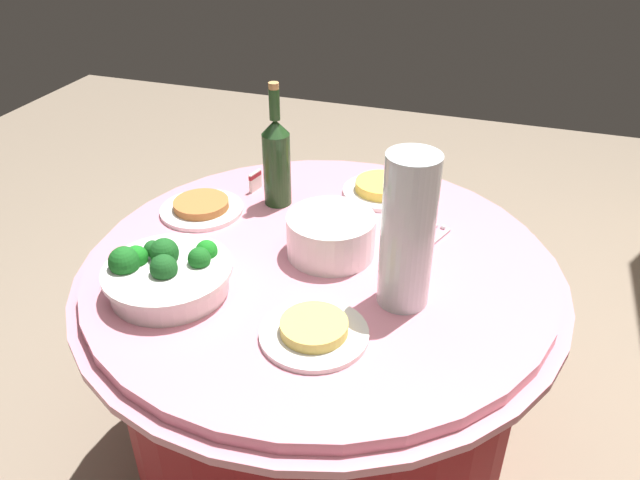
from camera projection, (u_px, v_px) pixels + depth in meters
The scene contains 11 objects.
ground_plane at pixel (320, 462), 1.87m from camera, with size 6.00×6.00×0.00m, color gray.
buffet_table at pixel (320, 370), 1.67m from camera, with size 1.16×1.16×0.74m.
broccoli_bowl at pixel (166, 274), 1.35m from camera, with size 0.28×0.28×0.11m.
plate_stack at pixel (331, 235), 1.47m from camera, with size 0.21×0.21×0.10m.
wine_bottle at pixel (277, 159), 1.64m from camera, with size 0.07×0.07×0.34m.
decorative_fruit_vase at pixel (407, 239), 1.26m from camera, with size 0.11×0.11×0.34m.
serving_tongs at pixel (429, 239), 1.54m from camera, with size 0.17×0.10×0.01m.
food_plate_fried_egg at pixel (382, 189), 1.75m from camera, with size 0.22×0.22×0.04m.
food_plate_noodles at pixel (314, 331), 1.24m from camera, with size 0.22×0.22×0.04m.
food_plate_peanuts at pixel (202, 207), 1.66m from camera, with size 0.22×0.22×0.03m.
label_placard_front at pixel (255, 180), 1.76m from camera, with size 0.05×0.02×0.05m.
Camera 1 is at (1.17, 0.39, 1.56)m, focal length 34.99 mm.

